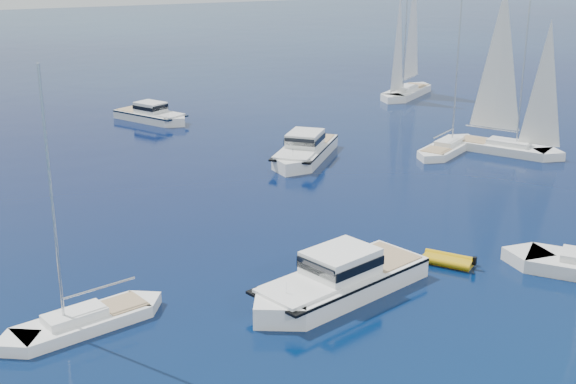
# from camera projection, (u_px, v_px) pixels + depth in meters

# --- Properties ---
(motor_cruiser_centre) EXTENTS (12.37, 7.20, 3.11)m
(motor_cruiser_centre) POSITION_uv_depth(u_px,v_px,m) (337.00, 295.00, 39.91)
(motor_cruiser_centre) COLOR white
(motor_cruiser_centre) RESTS_ON ground
(motor_cruiser_distant) EXTENTS (9.94, 10.76, 2.95)m
(motor_cruiser_distant) POSITION_uv_depth(u_px,v_px,m) (304.00, 159.00, 64.45)
(motor_cruiser_distant) COLOR silver
(motor_cruiser_distant) RESTS_ON ground
(motor_cruiser_horizon) EXTENTS (7.16, 9.58, 2.47)m
(motor_cruiser_horizon) POSITION_uv_depth(u_px,v_px,m) (153.00, 121.00, 77.95)
(motor_cruiser_horizon) COLOR silver
(motor_cruiser_horizon) RESTS_ON ground
(sailboat_mid_l) EXTENTS (9.22, 4.62, 13.12)m
(sailboat_mid_l) POSITION_uv_depth(u_px,v_px,m) (83.00, 328.00, 36.50)
(sailboat_mid_l) COLOR white
(sailboat_mid_l) RESTS_ON ground
(sailboat_centre) EXTENTS (9.66, 7.27, 14.37)m
(sailboat_centre) POSITION_uv_depth(u_px,v_px,m) (447.00, 152.00, 66.78)
(sailboat_centre) COLOR white
(sailboat_centre) RESTS_ON ground
(sailboat_sails_r) EXTENTS (8.25, 10.82, 16.15)m
(sailboat_sails_r) POSITION_uv_depth(u_px,v_px,m) (503.00, 152.00, 66.63)
(sailboat_sails_r) COLOR white
(sailboat_sails_r) RESTS_ON ground
(sailboat_sails_far) EXTENTS (11.37, 9.48, 17.40)m
(sailboat_sails_far) POSITION_uv_depth(u_px,v_px,m) (406.00, 96.00, 90.55)
(sailboat_sails_far) COLOR white
(sailboat_sails_far) RESTS_ON ground
(tender_yellow) EXTENTS (3.27, 3.54, 0.95)m
(tender_yellow) POSITION_uv_depth(u_px,v_px,m) (447.00, 264.00, 43.69)
(tender_yellow) COLOR #C0920B
(tender_yellow) RESTS_ON ground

